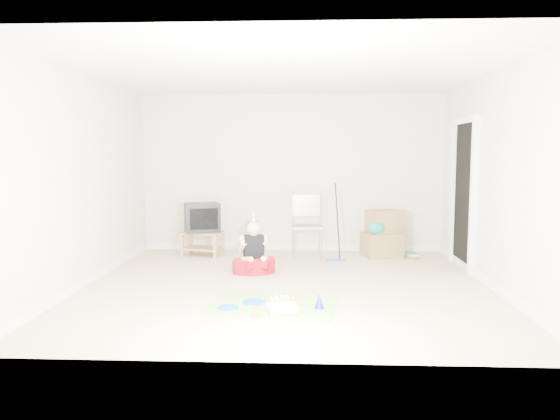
{
  "coord_description": "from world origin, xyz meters",
  "views": [
    {
      "loc": [
        0.22,
        -6.61,
        1.64
      ],
      "look_at": [
        -0.1,
        0.4,
        0.9
      ],
      "focal_mm": 35.0,
      "sensor_mm": 36.0,
      "label": 1
    }
  ],
  "objects_px": {
    "crt_tv": "(202,217)",
    "birthday_cake": "(282,309)",
    "seated_woman": "(254,259)",
    "cardboard_boxes": "(383,234)",
    "folding_chair": "(307,226)",
    "tv_stand": "(202,241)"
  },
  "relations": [
    {
      "from": "seated_woman",
      "to": "birthday_cake",
      "type": "height_order",
      "value": "seated_woman"
    },
    {
      "from": "tv_stand",
      "to": "birthday_cake",
      "type": "height_order",
      "value": "tv_stand"
    },
    {
      "from": "tv_stand",
      "to": "birthday_cake",
      "type": "xyz_separation_m",
      "value": [
        1.41,
        -3.08,
        -0.19
      ]
    },
    {
      "from": "cardboard_boxes",
      "to": "seated_woman",
      "type": "distance_m",
      "value": 2.32
    },
    {
      "from": "crt_tv",
      "to": "folding_chair",
      "type": "bearing_deg",
      "value": -21.76
    },
    {
      "from": "birthday_cake",
      "to": "cardboard_boxes",
      "type": "bearing_deg",
      "value": 65.23
    },
    {
      "from": "tv_stand",
      "to": "crt_tv",
      "type": "distance_m",
      "value": 0.38
    },
    {
      "from": "folding_chair",
      "to": "seated_woman",
      "type": "bearing_deg",
      "value": -124.17
    },
    {
      "from": "tv_stand",
      "to": "seated_woman",
      "type": "relative_size",
      "value": 0.81
    },
    {
      "from": "tv_stand",
      "to": "seated_woman",
      "type": "bearing_deg",
      "value": -51.79
    },
    {
      "from": "cardboard_boxes",
      "to": "birthday_cake",
      "type": "bearing_deg",
      "value": -114.77
    },
    {
      "from": "tv_stand",
      "to": "crt_tv",
      "type": "relative_size",
      "value": 1.29
    },
    {
      "from": "crt_tv",
      "to": "birthday_cake",
      "type": "height_order",
      "value": "crt_tv"
    },
    {
      "from": "tv_stand",
      "to": "seated_woman",
      "type": "distance_m",
      "value": 1.51
    },
    {
      "from": "crt_tv",
      "to": "folding_chair",
      "type": "xyz_separation_m",
      "value": [
        1.67,
        -0.11,
        -0.12
      ]
    },
    {
      "from": "seated_woman",
      "to": "birthday_cake",
      "type": "relative_size",
      "value": 2.41
    },
    {
      "from": "seated_woman",
      "to": "folding_chair",
      "type": "bearing_deg",
      "value": 55.83
    },
    {
      "from": "seated_woman",
      "to": "birthday_cake",
      "type": "distance_m",
      "value": 1.96
    },
    {
      "from": "folding_chair",
      "to": "birthday_cake",
      "type": "distance_m",
      "value": 3.02
    },
    {
      "from": "seated_woman",
      "to": "birthday_cake",
      "type": "xyz_separation_m",
      "value": [
        0.47,
        -1.89,
        -0.14
      ]
    },
    {
      "from": "tv_stand",
      "to": "birthday_cake",
      "type": "bearing_deg",
      "value": -65.47
    },
    {
      "from": "tv_stand",
      "to": "seated_woman",
      "type": "xyz_separation_m",
      "value": [
        0.93,
        -1.19,
        -0.05
      ]
    }
  ]
}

